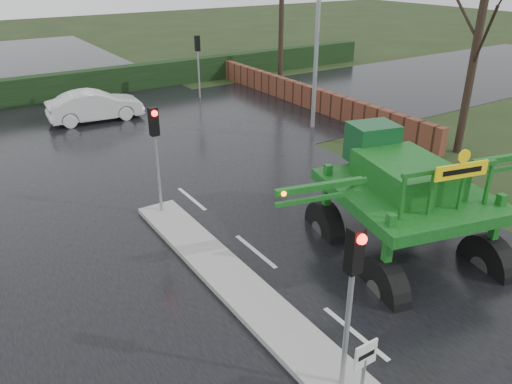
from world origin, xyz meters
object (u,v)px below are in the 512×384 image
keep_left_sign (365,363)px  traffic_signal_far (198,53)px  traffic_signal_near (352,277)px  crop_sprayer (387,211)px  traffic_signal_mid (155,138)px  white_sedan (97,121)px

keep_left_sign → traffic_signal_far: traffic_signal_far is taller
keep_left_sign → traffic_signal_near: traffic_signal_near is taller
traffic_signal_near → crop_sprayer: bearing=33.6°
traffic_signal_mid → traffic_signal_far: 14.75m
crop_sprayer → white_sedan: bearing=109.0°
traffic_signal_near → traffic_signal_far: same height
keep_left_sign → traffic_signal_mid: 9.12m
traffic_signal_near → traffic_signal_mid: size_ratio=1.00×
traffic_signal_far → white_sedan: 7.07m
keep_left_sign → traffic_signal_near: size_ratio=0.38×
traffic_signal_mid → white_sedan: 11.63m
keep_left_sign → traffic_signal_near: (0.00, 0.49, 1.53)m
traffic_signal_near → keep_left_sign: bearing=-90.0°
crop_sprayer → keep_left_sign: bearing=-126.7°
traffic_signal_mid → traffic_signal_near: bearing=-90.0°
traffic_signal_near → white_sedan: (1.34, 19.76, -2.59)m
traffic_signal_near → white_sedan: bearing=86.1°
crop_sprayer → traffic_signal_far: bearing=89.5°
traffic_signal_far → traffic_signal_near: bearing=69.6°
traffic_signal_near → traffic_signal_mid: same height
white_sedan → traffic_signal_near: bearing=-179.3°
traffic_signal_mid → traffic_signal_far: same height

